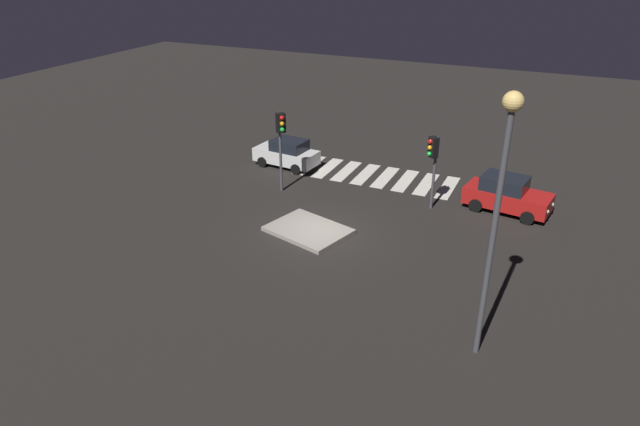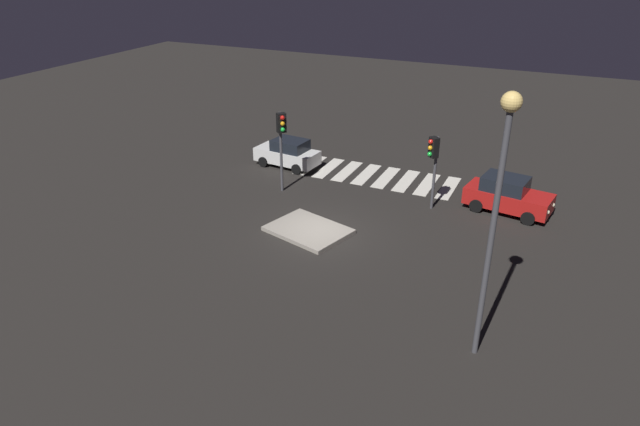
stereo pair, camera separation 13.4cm
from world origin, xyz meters
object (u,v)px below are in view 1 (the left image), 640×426
traffic_island (308,230)px  traffic_light_south (433,155)px  car_white (287,153)px  street_lamp (500,189)px  car_red (507,195)px  traffic_light_east (281,133)px

traffic_island → traffic_light_south: traffic_light_south is taller
car_white → street_lamp: (-12.93, 12.06, 4.82)m
car_red → traffic_light_east: size_ratio=1.00×
traffic_light_east → car_white: bearing=156.5°
car_red → street_lamp: 12.04m
traffic_island → street_lamp: bearing=148.1°
traffic_island → traffic_light_east: 5.64m
car_white → car_red: bearing=-178.6°
traffic_light_south → street_lamp: bearing=62.1°
car_white → traffic_light_east: bearing=119.5°
car_white → traffic_light_south: bearing=171.9°
traffic_light_south → street_lamp: street_lamp is taller
traffic_light_south → traffic_light_east: bearing=-42.0°
car_white → traffic_light_south: 9.35m
car_red → street_lamp: size_ratio=0.50×
traffic_island → car_white: 8.29m
car_white → street_lamp: 18.33m
traffic_light_east → street_lamp: street_lamp is taller
traffic_island → car_red: bearing=-142.7°
traffic_light_east → street_lamp: 14.62m
traffic_island → street_lamp: size_ratio=0.48×
car_red → traffic_light_south: (3.42, 1.24, 1.89)m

